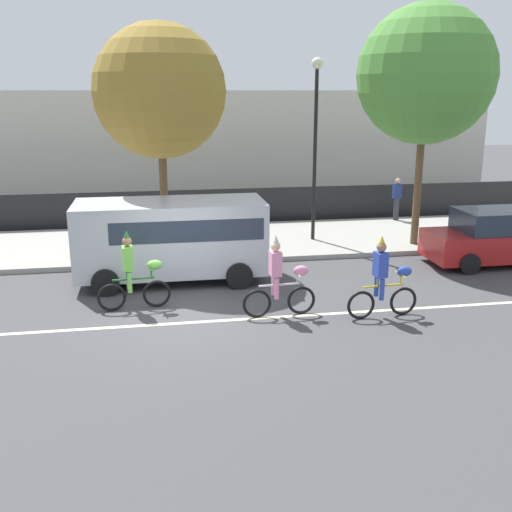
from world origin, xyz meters
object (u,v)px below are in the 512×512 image
parade_cyclist_pink (280,281)px  pedestrian_onlooker (397,198)px  parade_cyclist_lime (134,275)px  parked_car_red (495,238)px  street_lamp_post (316,123)px  parade_cyclist_cobalt (384,282)px  parked_van_silver (174,235)px

parade_cyclist_pink → pedestrian_onlooker: 11.01m
parade_cyclist_lime → parade_cyclist_pink: size_ratio=1.00×
parked_car_red → street_lamp_post: street_lamp_post is taller
parade_cyclist_lime → parked_car_red: (10.46, 2.12, -0.06)m
parked_car_red → pedestrian_onlooker: 5.82m
parade_cyclist_lime → street_lamp_post: street_lamp_post is taller
parade_cyclist_cobalt → street_lamp_post: bearing=88.4°
street_lamp_post → parade_cyclist_cobalt: bearing=-91.6°
parked_car_red → street_lamp_post: bearing=144.8°
parade_cyclist_cobalt → parked_car_red: parade_cyclist_cobalt is taller
parked_van_silver → pedestrian_onlooker: size_ratio=3.09×
parked_van_silver → parked_car_red: size_ratio=1.22×
parked_car_red → parade_cyclist_lime: bearing=-168.5°
parade_cyclist_lime → parked_van_silver: bearing=64.2°
parked_van_silver → parked_car_red: bearing=0.1°
parade_cyclist_lime → street_lamp_post: bearing=43.2°
parade_cyclist_cobalt → street_lamp_post: street_lamp_post is taller
parade_cyclist_pink → parade_cyclist_cobalt: same height
parade_cyclist_lime → parade_cyclist_pink: 3.44m
parade_cyclist_cobalt → street_lamp_post: size_ratio=0.33×
parade_cyclist_pink → parade_cyclist_cobalt: bearing=-11.4°
parade_cyclist_pink → parked_car_red: 7.83m
parade_cyclist_pink → parade_cyclist_cobalt: (2.30, -0.46, 0.00)m
parked_van_silver → pedestrian_onlooker: 10.48m
parade_cyclist_cobalt → pedestrian_onlooker: (4.17, 9.37, 0.17)m
parade_cyclist_pink → pedestrian_onlooker: bearing=54.0°
street_lamp_post → pedestrian_onlooker: (3.98, 2.47, -2.97)m
parked_car_red → street_lamp_post: size_ratio=0.70×
pedestrian_onlooker → parked_van_silver: bearing=-146.5°
parade_cyclist_lime → parked_car_red: 10.67m
parade_cyclist_pink → parade_cyclist_lime: bearing=162.9°
street_lamp_post → pedestrian_onlooker: size_ratio=3.62×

